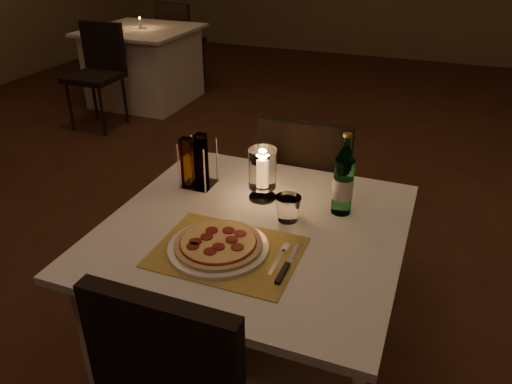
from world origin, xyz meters
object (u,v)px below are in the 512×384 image
(plate, at_px, (218,248))
(water_bottle, at_px, (343,182))
(main_table, at_px, (254,307))
(hurricane_candle, at_px, (262,170))
(neighbor_table_left, at_px, (145,66))
(pizza, at_px, (218,243))
(chair_far, at_px, (308,185))
(tumbler, at_px, (288,209))

(plate, bearing_deg, water_bottle, 50.74)
(main_table, distance_m, hurricane_candle, 0.52)
(neighbor_table_left, bearing_deg, hurricane_candle, -50.17)
(pizza, bearing_deg, hurricane_candle, 88.48)
(hurricane_candle, bearing_deg, chair_far, 85.61)
(main_table, distance_m, pizza, 0.44)
(hurricane_candle, bearing_deg, plate, -91.51)
(main_table, height_order, neighbor_table_left, same)
(chair_far, height_order, neighbor_table_left, chair_far)
(chair_far, bearing_deg, main_table, -90.00)
(tumbler, relative_size, neighbor_table_left, 0.09)
(main_table, distance_m, neighbor_table_left, 3.79)
(tumbler, bearing_deg, main_table, -141.92)
(hurricane_candle, distance_m, neighbor_table_left, 3.65)
(water_bottle, relative_size, hurricane_candle, 1.51)
(main_table, xyz_separation_m, tumbler, (0.10, 0.08, 0.41))
(main_table, relative_size, hurricane_candle, 5.01)
(chair_far, xyz_separation_m, neighbor_table_left, (-2.36, 2.26, -0.18))
(tumbler, bearing_deg, chair_far, 98.64)
(plate, relative_size, neighbor_table_left, 0.32)
(plate, distance_m, tumbler, 0.30)
(water_bottle, bearing_deg, hurricane_candle, -178.64)
(hurricane_candle, bearing_deg, tumbler, -39.56)
(main_table, xyz_separation_m, hurricane_candle, (-0.04, 0.19, 0.48))
(pizza, xyz_separation_m, water_bottle, (0.31, 0.38, 0.09))
(main_table, relative_size, tumbler, 11.01)
(main_table, distance_m, chair_far, 0.74)
(water_bottle, bearing_deg, tumbler, -143.15)
(plate, distance_m, neighbor_table_left, 3.92)
(tumbler, bearing_deg, pizza, -119.88)
(chair_far, relative_size, water_bottle, 2.98)
(neighbor_table_left, bearing_deg, tumbler, -49.67)
(tumbler, relative_size, hurricane_candle, 0.45)
(plate, bearing_deg, pizza, -171.67)
(water_bottle, bearing_deg, chair_far, 116.47)
(chair_far, xyz_separation_m, hurricane_candle, (-0.04, -0.52, 0.31))
(pizza, height_order, hurricane_candle, hurricane_candle)
(chair_far, xyz_separation_m, plate, (-0.05, -0.89, 0.20))
(pizza, height_order, tumbler, tumbler)
(chair_far, distance_m, tumbler, 0.69)
(chair_far, distance_m, pizza, 0.92)
(plate, bearing_deg, hurricane_candle, 88.49)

